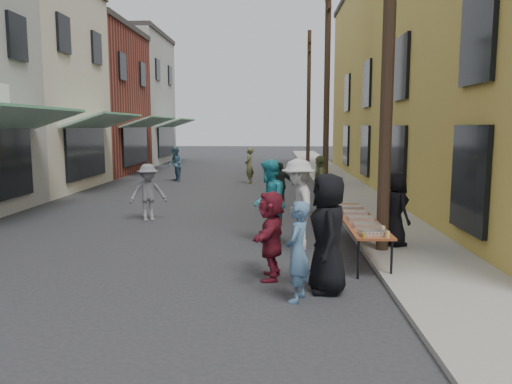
# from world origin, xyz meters

# --- Properties ---
(ground) EXTENTS (120.00, 120.00, 0.00)m
(ground) POSITION_xyz_m (0.00, 0.00, 0.00)
(ground) COLOR #28282B
(ground) RESTS_ON ground
(sidewalk) EXTENTS (2.20, 60.00, 0.10)m
(sidewalk) POSITION_xyz_m (5.00, 15.00, 0.05)
(sidewalk) COLOR gray
(sidewalk) RESTS_ON ground
(storefront_row) EXTENTS (8.00, 37.00, 9.00)m
(storefront_row) POSITION_xyz_m (-10.00, 14.96, 4.12)
(storefront_row) COLOR maroon
(storefront_row) RESTS_ON ground
(building_ochre) EXTENTS (10.00, 28.00, 10.00)m
(building_ochre) POSITION_xyz_m (11.10, 14.00, 5.00)
(building_ochre) COLOR gold
(building_ochre) RESTS_ON ground
(utility_pole_near) EXTENTS (0.26, 0.26, 9.00)m
(utility_pole_near) POSITION_xyz_m (4.30, 3.00, 4.50)
(utility_pole_near) COLOR #2D2116
(utility_pole_near) RESTS_ON ground
(utility_pole_mid) EXTENTS (0.26, 0.26, 9.00)m
(utility_pole_mid) POSITION_xyz_m (4.30, 15.00, 4.50)
(utility_pole_mid) COLOR #2D2116
(utility_pole_mid) RESTS_ON ground
(utility_pole_far) EXTENTS (0.26, 0.26, 9.00)m
(utility_pole_far) POSITION_xyz_m (4.30, 27.00, 4.50)
(utility_pole_far) COLOR #2D2116
(utility_pole_far) RESTS_ON ground
(serving_table) EXTENTS (0.70, 4.00, 0.75)m
(serving_table) POSITION_xyz_m (3.80, 3.11, 0.71)
(serving_table) COLOR brown
(serving_table) RESTS_ON ground
(catering_tray_sausage) EXTENTS (0.50, 0.33, 0.08)m
(catering_tray_sausage) POSITION_xyz_m (3.80, 1.46, 0.79)
(catering_tray_sausage) COLOR maroon
(catering_tray_sausage) RESTS_ON serving_table
(catering_tray_foil_b) EXTENTS (0.50, 0.33, 0.08)m
(catering_tray_foil_b) POSITION_xyz_m (3.80, 2.11, 0.79)
(catering_tray_foil_b) COLOR #B2B2B7
(catering_tray_foil_b) RESTS_ON serving_table
(catering_tray_buns) EXTENTS (0.50, 0.33, 0.08)m
(catering_tray_buns) POSITION_xyz_m (3.80, 2.81, 0.79)
(catering_tray_buns) COLOR tan
(catering_tray_buns) RESTS_ON serving_table
(catering_tray_foil_d) EXTENTS (0.50, 0.33, 0.08)m
(catering_tray_foil_d) POSITION_xyz_m (3.80, 3.51, 0.79)
(catering_tray_foil_d) COLOR #B2B2B7
(catering_tray_foil_d) RESTS_ON serving_table
(catering_tray_buns_end) EXTENTS (0.50, 0.33, 0.08)m
(catering_tray_buns_end) POSITION_xyz_m (3.80, 4.21, 0.79)
(catering_tray_buns_end) COLOR tan
(catering_tray_buns_end) RESTS_ON serving_table
(condiment_jar_a) EXTENTS (0.07, 0.07, 0.08)m
(condiment_jar_a) POSITION_xyz_m (3.58, 1.16, 0.79)
(condiment_jar_a) COLOR #A57F26
(condiment_jar_a) RESTS_ON serving_table
(condiment_jar_b) EXTENTS (0.07, 0.07, 0.08)m
(condiment_jar_b) POSITION_xyz_m (3.58, 1.26, 0.79)
(condiment_jar_b) COLOR #A57F26
(condiment_jar_b) RESTS_ON serving_table
(condiment_jar_c) EXTENTS (0.07, 0.07, 0.08)m
(condiment_jar_c) POSITION_xyz_m (3.58, 1.36, 0.79)
(condiment_jar_c) COLOR #A57F26
(condiment_jar_c) RESTS_ON serving_table
(cup_stack) EXTENTS (0.08, 0.08, 0.12)m
(cup_stack) POSITION_xyz_m (4.00, 1.21, 0.81)
(cup_stack) COLOR tan
(cup_stack) RESTS_ON serving_table
(guest_front_a) EXTENTS (0.65, 0.97, 1.93)m
(guest_front_a) POSITION_xyz_m (2.90, 0.52, 0.97)
(guest_front_a) COLOR black
(guest_front_a) RESTS_ON ground
(guest_front_b) EXTENTS (0.53, 0.65, 1.55)m
(guest_front_b) POSITION_xyz_m (2.39, 0.08, 0.78)
(guest_front_b) COLOR #48698B
(guest_front_b) RESTS_ON ground
(guest_front_c) EXTENTS (0.81, 1.00, 1.93)m
(guest_front_c) POSITION_xyz_m (1.91, 3.84, 0.97)
(guest_front_c) COLOR teal
(guest_front_c) RESTS_ON ground
(guest_front_d) EXTENTS (0.91, 1.37, 1.98)m
(guest_front_d) POSITION_xyz_m (2.55, 3.36, 0.99)
(guest_front_d) COLOR silver
(guest_front_d) RESTS_ON ground
(guest_front_e) EXTENTS (0.50, 1.08, 1.81)m
(guest_front_e) POSITION_xyz_m (3.40, 7.66, 0.90)
(guest_front_e) COLOR #586037
(guest_front_e) RESTS_ON ground
(guest_queue_back) EXTENTS (0.60, 1.49, 1.56)m
(guest_queue_back) POSITION_xyz_m (1.98, 1.20, 0.78)
(guest_queue_back) COLOR maroon
(guest_queue_back) RESTS_ON ground
(server) EXTENTS (0.76, 0.92, 1.61)m
(server) POSITION_xyz_m (4.64, 3.38, 0.91)
(server) COLOR black
(server) RESTS_ON sidewalk
(passerby_left) EXTENTS (1.20, 0.96, 1.62)m
(passerby_left) POSITION_xyz_m (-1.55, 6.54, 0.81)
(passerby_left) COLOR slate
(passerby_left) RESTS_ON ground
(passerby_mid) EXTENTS (0.90, 0.44, 1.48)m
(passerby_mid) POSITION_xyz_m (2.23, 9.12, 0.74)
(passerby_mid) COLOR black
(passerby_mid) RESTS_ON ground
(passerby_right) EXTENTS (0.51, 0.68, 1.68)m
(passerby_right) POSITION_xyz_m (0.84, 15.95, 0.84)
(passerby_right) COLOR brown
(passerby_right) RESTS_ON ground
(passerby_far) EXTENTS (0.96, 1.03, 1.69)m
(passerby_far) POSITION_xyz_m (-2.79, 16.62, 0.85)
(passerby_far) COLOR #426981
(passerby_far) RESTS_ON ground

